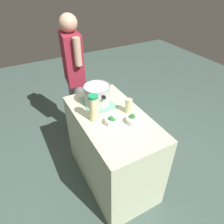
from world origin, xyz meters
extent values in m
plane|color=#435951|center=(0.00, 0.00, 0.00)|extent=(8.00, 8.00, 0.00)
cube|color=beige|center=(0.00, 0.00, 0.44)|extent=(1.10, 0.61, 0.89)
cube|color=#6CB689|center=(0.27, 0.02, 0.89)|extent=(0.36, 0.28, 0.01)
cylinder|color=#B7B7BC|center=(0.27, 0.02, 0.99)|extent=(0.26, 0.26, 0.19)
torus|color=#99999E|center=(0.27, 0.02, 1.08)|extent=(0.27, 0.27, 0.01)
cube|color=black|center=(0.12, 0.02, 1.04)|extent=(0.04, 0.02, 0.02)
cube|color=black|center=(0.41, 0.02, 1.04)|extent=(0.04, 0.02, 0.02)
cylinder|color=#F2E8A1|center=(0.03, 0.16, 1.00)|extent=(0.08, 0.08, 0.23)
cylinder|color=#188E55|center=(0.03, 0.16, 1.13)|extent=(0.09, 0.09, 0.02)
ellipsoid|color=yellow|center=(0.05, 0.16, 1.04)|extent=(0.04, 0.04, 0.01)
cylinder|color=beige|center=(-0.01, -0.17, 0.95)|extent=(0.07, 0.07, 0.13)
cylinder|color=#B2AD99|center=(-0.01, -0.17, 1.02)|extent=(0.07, 0.07, 0.01)
cylinder|color=silver|center=(-0.17, -0.12, 0.91)|extent=(0.13, 0.13, 0.05)
ellipsoid|color=#2C6A26|center=(-0.15, -0.12, 0.93)|extent=(0.04, 0.04, 0.05)
ellipsoid|color=#2B6C2F|center=(-0.16, -0.12, 0.94)|extent=(0.05, 0.05, 0.06)
ellipsoid|color=#39722C|center=(-0.15, -0.11, 0.93)|extent=(0.04, 0.04, 0.04)
cylinder|color=silver|center=(-0.09, 0.06, 0.91)|extent=(0.11, 0.11, 0.05)
ellipsoid|color=#318137|center=(-0.11, 0.04, 0.93)|extent=(0.04, 0.04, 0.04)
ellipsoid|color=#246F35|center=(-0.09, 0.06, 0.94)|extent=(0.05, 0.05, 0.05)
cylinder|color=gray|center=(0.82, 0.03, 0.42)|extent=(0.14, 0.14, 0.84)
cylinder|color=gray|center=(1.02, 0.03, 0.42)|extent=(0.14, 0.14, 0.84)
cube|color=maroon|center=(0.92, 0.03, 1.14)|extent=(0.36, 0.24, 0.59)
sphere|color=tan|center=(0.92, 0.03, 1.53)|extent=(0.20, 0.20, 0.20)
cylinder|color=tan|center=(0.71, 0.03, 1.28)|extent=(0.08, 0.08, 0.30)
cylinder|color=tan|center=(1.13, 0.03, 1.28)|extent=(0.08, 0.08, 0.30)
camera|label=1|loc=(-1.32, 0.72, 2.03)|focal=32.50mm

